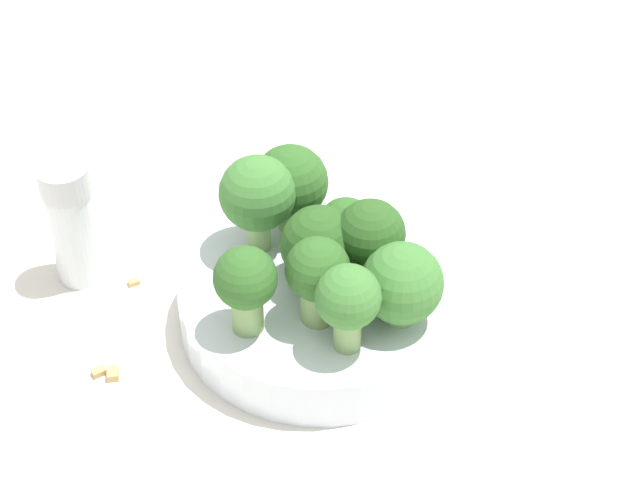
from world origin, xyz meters
name	(u,v)px	position (x,y,z in m)	size (l,w,h in m)	color
ground_plane	(320,320)	(0.00, 0.00, 0.00)	(3.00, 3.00, 0.00)	silver
bowl	(320,301)	(0.00, 0.00, 0.02)	(0.16, 0.16, 0.03)	silver
broccoli_floret_0	(257,195)	(0.02, 0.04, 0.07)	(0.04, 0.04, 0.06)	#84AD66
broccoli_floret_1	(318,275)	(-0.03, -0.01, 0.06)	(0.03, 0.03, 0.05)	#7A9E5B
broccoli_floret_2	(370,238)	(0.01, -0.03, 0.06)	(0.04, 0.04, 0.06)	#7A9E5B
broccoli_floret_3	(323,249)	(0.00, 0.00, 0.06)	(0.04, 0.04, 0.05)	#8EB770
broccoli_floret_4	(348,301)	(-0.04, -0.03, 0.06)	(0.03, 0.03, 0.05)	#7A9E5B
broccoli_floret_5	(246,283)	(-0.05, 0.03, 0.06)	(0.03, 0.03, 0.05)	#7A9E5B
broccoli_floret_6	(291,184)	(0.04, 0.03, 0.06)	(0.04, 0.04, 0.06)	#7A9E5B
broccoli_floret_7	(346,229)	(0.02, -0.01, 0.05)	(0.03, 0.03, 0.04)	#84AD66
broccoli_floret_8	(402,284)	(-0.01, -0.05, 0.06)	(0.04, 0.04, 0.05)	#84AD66
pepper_shaker	(72,222)	(-0.01, 0.15, 0.04)	(0.03, 0.03, 0.08)	silver
almond_crumb_0	(112,371)	(-0.08, 0.09, 0.00)	(0.01, 0.01, 0.01)	tan
almond_crumb_1	(98,369)	(-0.08, 0.10, 0.00)	(0.01, 0.01, 0.01)	tan
almond_crumb_2	(134,280)	(-0.01, 0.12, 0.00)	(0.01, 0.00, 0.01)	tan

